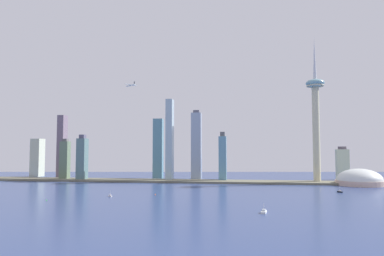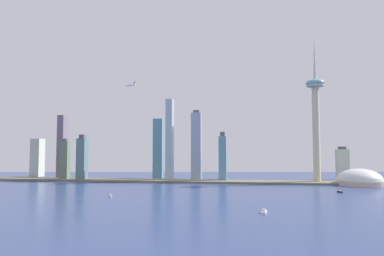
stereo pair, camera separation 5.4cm
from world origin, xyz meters
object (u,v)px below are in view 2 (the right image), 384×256
at_px(skyscraper_5, 37,158).
at_px(boat_1, 264,212).
at_px(observation_tower, 316,110).
at_px(channel_buoy_0, 46,200).
at_px(stadium_dome, 360,181).
at_px(skyscraper_4, 223,158).
at_px(skyscraper_3, 65,160).
at_px(skyscraper_0, 62,147).
at_px(skyscraper_1, 158,149).
at_px(skyscraper_2, 196,146).
at_px(skyscraper_7, 170,140).
at_px(skyscraper_8, 343,164).
at_px(airplane, 131,85).
at_px(skyscraper_6, 82,159).
at_px(boat_4, 340,192).
at_px(boat_3, 110,196).
at_px(channel_buoy_1, 155,194).

xyz_separation_m(skyscraper_5, boat_1, (506.64, -415.21, -43.32)).
bearing_deg(observation_tower, channel_buoy_0, -143.24).
bearing_deg(stadium_dome, skyscraper_4, 171.38).
bearing_deg(skyscraper_3, skyscraper_4, 3.05).
bearing_deg(skyscraper_0, skyscraper_1, 1.19).
height_order(skyscraper_2, skyscraper_7, skyscraper_7).
distance_m(skyscraper_5, skyscraper_8, 695.70).
xyz_separation_m(skyscraper_7, channel_buoy_0, (-93.54, -290.38, -81.97)).
relative_size(skyscraper_0, airplane, 5.55).
xyz_separation_m(observation_tower, skyscraper_6, (-464.18, -12.68, -94.25)).
bearing_deg(skyscraper_0, skyscraper_8, 5.97).
distance_m(skyscraper_2, boat_4, 299.19).
xyz_separation_m(skyscraper_5, skyscraper_8, (695.57, 7.06, -11.52)).
relative_size(skyscraper_1, boat_3, 16.80).
bearing_deg(skyscraper_6, skyscraper_8, 11.06).
bearing_deg(observation_tower, boat_4, -88.88).
relative_size(skyscraper_0, boat_1, 10.24).
relative_size(skyscraper_3, skyscraper_6, 0.92).
bearing_deg(skyscraper_3, boat_4, -15.17).
relative_size(skyscraper_5, boat_1, 6.59).
relative_size(skyscraper_2, skyscraper_3, 1.68).
distance_m(skyscraper_4, channel_buoy_0, 360.11).
height_order(skyscraper_1, skyscraper_8, skyscraper_1).
xyz_separation_m(skyscraper_2, skyscraper_8, (304.01, 65.09, -37.57)).
bearing_deg(skyscraper_7, skyscraper_8, 13.39).
distance_m(skyscraper_4, boat_1, 350.62).
xyz_separation_m(boat_3, airplane, (-38.56, 197.30, 187.85)).
height_order(observation_tower, boat_3, observation_tower).
bearing_deg(skyscraper_6, skyscraper_1, 17.26).
bearing_deg(channel_buoy_1, skyscraper_5, 141.12).
bearing_deg(airplane, channel_buoy_0, 118.06).
distance_m(skyscraper_6, boat_3, 272.02).
xyz_separation_m(skyscraper_6, boat_4, (466.99, -130.62, -43.27)).
relative_size(observation_tower, channel_buoy_0, 136.14).
xyz_separation_m(skyscraper_1, skyscraper_3, (-189.95, -38.71, -23.16)).
bearing_deg(skyscraper_6, skyscraper_4, 4.96).
xyz_separation_m(skyscraper_4, channel_buoy_1, (-81.62, -221.49, -45.80)).
height_order(boat_1, channel_buoy_1, boat_1).
bearing_deg(channel_buoy_1, boat_3, -154.18).
relative_size(skyscraper_2, airplane, 5.79).
bearing_deg(skyscraper_1, skyscraper_0, -178.81).
distance_m(skyscraper_2, skyscraper_4, 61.84).
bearing_deg(skyscraper_5, skyscraper_1, -9.46).
height_order(skyscraper_7, boat_3, skyscraper_7).
bearing_deg(skyscraper_5, skyscraper_8, 0.58).
xyz_separation_m(observation_tower, skyscraper_7, (-285.67, 7.11, -55.86)).
bearing_deg(skyscraper_1, skyscraper_6, -162.74).
xyz_separation_m(skyscraper_0, skyscraper_4, (353.58, -16.76, -22.91)).
xyz_separation_m(channel_buoy_0, channel_buoy_1, (119.26, 73.89, -0.23)).
xyz_separation_m(skyscraper_3, skyscraper_5, (-118.91, 90.20, 3.43)).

